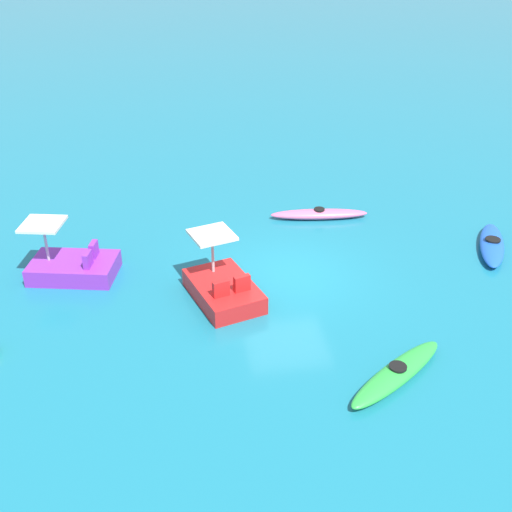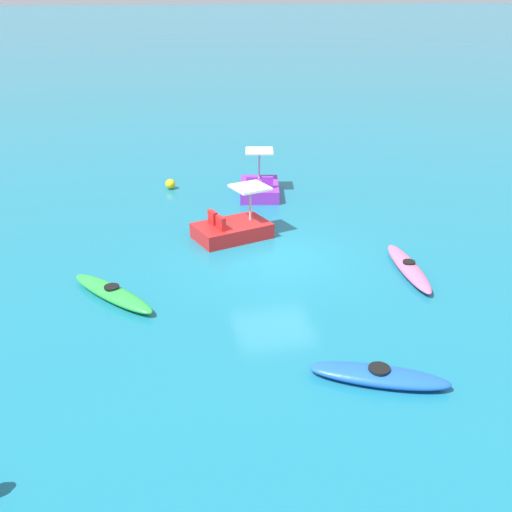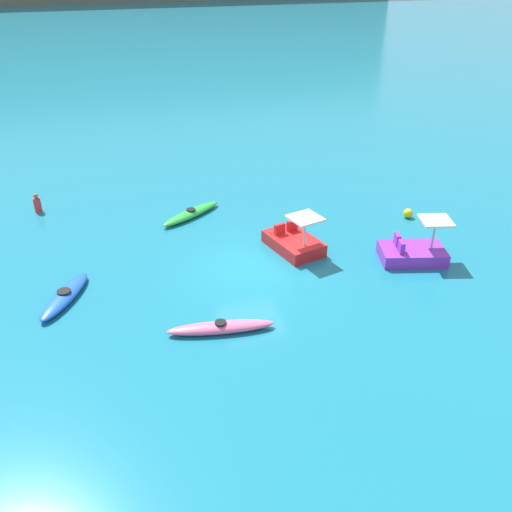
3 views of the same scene
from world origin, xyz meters
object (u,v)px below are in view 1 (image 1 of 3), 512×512
(kayak_pink, at_px, (319,214))
(pedal_boat_red, at_px, (223,288))
(kayak_green, at_px, (397,373))
(pedal_boat_purple, at_px, (73,265))
(kayak_blue, at_px, (492,245))

(kayak_pink, relative_size, pedal_boat_red, 1.23)
(kayak_green, distance_m, pedal_boat_purple, 9.61)
(kayak_green, bearing_deg, pedal_boat_purple, -37.36)
(pedal_boat_purple, bearing_deg, pedal_boat_red, 155.46)
(kayak_blue, xyz_separation_m, pedal_boat_red, (8.58, 1.49, 0.17))
(kayak_pink, height_order, kayak_blue, same)
(kayak_green, distance_m, pedal_boat_red, 5.27)
(kayak_pink, bearing_deg, pedal_boat_red, 49.81)
(kayak_blue, relative_size, pedal_boat_purple, 1.12)
(kayak_pink, xyz_separation_m, pedal_boat_red, (3.80, 4.50, 0.17))
(kayak_pink, height_order, pedal_boat_red, pedal_boat_red)
(pedal_boat_purple, bearing_deg, kayak_blue, 178.20)
(pedal_boat_red, xyz_separation_m, pedal_boat_purple, (4.14, -1.89, 0.00))
(pedal_boat_red, distance_m, pedal_boat_purple, 4.55)
(kayak_green, xyz_separation_m, pedal_boat_red, (3.50, -3.94, 0.17))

